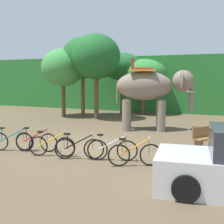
% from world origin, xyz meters
% --- Properties ---
extents(ground_plane, '(80.00, 80.00, 0.00)m').
position_xyz_m(ground_plane, '(0.00, 0.00, 0.00)').
color(ground_plane, brown).
extents(foliage_hedge, '(36.00, 6.00, 4.46)m').
position_xyz_m(foliage_hedge, '(0.00, 14.90, 2.23)').
color(foliage_hedge, '#28702D').
rests_on(foliage_hedge, ground).
extents(tree_center_left, '(3.01, 3.01, 4.78)m').
position_xyz_m(tree_center_left, '(-5.59, 7.22, 3.45)').
color(tree_center_left, brown).
rests_on(tree_center_left, ground).
extents(tree_far_left, '(2.97, 2.97, 5.59)m').
position_xyz_m(tree_far_left, '(-4.35, 7.83, 4.11)').
color(tree_far_left, brown).
rests_on(tree_far_left, ground).
extents(tree_left, '(3.20, 3.20, 5.63)m').
position_xyz_m(tree_left, '(-2.89, 6.98, 4.12)').
color(tree_left, brown).
rests_on(tree_left, ground).
extents(tree_far_right, '(3.17, 3.17, 4.65)m').
position_xyz_m(tree_far_right, '(-2.37, 10.45, 3.59)').
color(tree_far_right, brown).
rests_on(tree_far_right, ground).
extents(tree_right, '(3.51, 3.51, 4.15)m').
position_xyz_m(tree_right, '(-0.78, 10.78, 3.07)').
color(tree_right, brown).
rests_on(tree_right, ground).
extents(elephant, '(4.24, 2.61, 3.78)m').
position_xyz_m(elephant, '(1.50, 4.38, 2.20)').
color(elephant, gray).
rests_on(elephant, ground).
extents(bike_teal, '(1.66, 0.64, 0.92)m').
position_xyz_m(bike_teal, '(-2.19, -1.92, 0.39)').
color(bike_teal, black).
rests_on(bike_teal, ground).
extents(bike_red, '(1.69, 0.52, 0.92)m').
position_xyz_m(bike_red, '(-1.34, -1.58, 0.39)').
color(bike_red, black).
rests_on(bike_red, ground).
extents(bike_yellow, '(1.67, 0.62, 0.92)m').
position_xyz_m(bike_yellow, '(-0.38, -1.97, 0.39)').
color(bike_yellow, black).
rests_on(bike_yellow, ground).
extents(bike_black, '(1.62, 0.72, 0.92)m').
position_xyz_m(bike_black, '(0.69, -1.91, 0.39)').
color(bike_black, black).
rests_on(bike_black, ground).
extents(bike_white, '(1.65, 0.66, 0.92)m').
position_xyz_m(bike_white, '(1.80, -1.65, 0.39)').
color(bike_white, black).
rests_on(bike_white, ground).
extents(bike_orange, '(1.56, 0.84, 0.92)m').
position_xyz_m(bike_orange, '(2.69, -1.93, 0.39)').
color(bike_orange, black).
rests_on(bike_orange, ground).
extents(wooden_bench, '(1.21, 1.46, 0.89)m').
position_xyz_m(wooden_bench, '(4.66, 1.25, 0.48)').
color(wooden_bench, brown).
rests_on(wooden_bench, ground).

